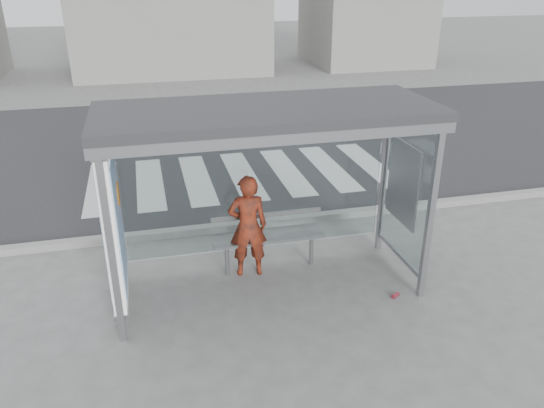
# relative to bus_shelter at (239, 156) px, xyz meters

# --- Properties ---
(ground) EXTENTS (80.00, 80.00, 0.00)m
(ground) POSITION_rel_bus_shelter_xyz_m (0.37, -0.06, -1.98)
(ground) COLOR slate
(ground) RESTS_ON ground
(road) EXTENTS (30.00, 10.00, 0.01)m
(road) POSITION_rel_bus_shelter_xyz_m (0.37, 6.94, -1.98)
(road) COLOR #27272A
(road) RESTS_ON ground
(curb) EXTENTS (30.00, 0.18, 0.12)m
(curb) POSITION_rel_bus_shelter_xyz_m (0.37, 1.89, -1.92)
(curb) COLOR gray
(curb) RESTS_ON ground
(crosswalk) EXTENTS (6.55, 3.00, 0.00)m
(crosswalk) POSITION_rel_bus_shelter_xyz_m (0.87, 4.44, -1.98)
(crosswalk) COLOR silver
(crosswalk) RESTS_ON ground
(bus_shelter) EXTENTS (4.25, 1.65, 2.62)m
(bus_shelter) POSITION_rel_bus_shelter_xyz_m (0.00, 0.00, 0.00)
(bus_shelter) COLOR gray
(bus_shelter) RESTS_ON ground
(building_center) EXTENTS (8.00, 5.00, 5.00)m
(building_center) POSITION_rel_bus_shelter_xyz_m (0.37, 17.94, 0.52)
(building_center) COLOR gray
(building_center) RESTS_ON ground
(person) EXTENTS (0.60, 0.42, 1.56)m
(person) POSITION_rel_bus_shelter_xyz_m (0.18, 0.39, -1.20)
(person) COLOR #BF3D12
(person) RESTS_ON ground
(bench) EXTENTS (1.67, 0.31, 0.86)m
(bench) POSITION_rel_bus_shelter_xyz_m (0.51, 0.44, -1.47)
(bench) COLOR slate
(bench) RESTS_ON ground
(soda_can) EXTENTS (0.13, 0.11, 0.06)m
(soda_can) POSITION_rel_bus_shelter_xyz_m (2.02, -0.72, -1.95)
(soda_can) COLOR #CD3C4E
(soda_can) RESTS_ON ground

